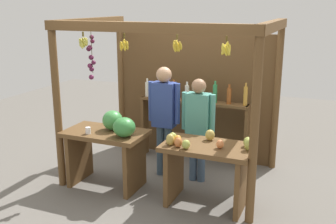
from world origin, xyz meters
TOP-DOWN VIEW (x-y plane):
  - ground_plane at (0.00, 0.00)m, footprint 12.00×12.00m
  - market_stall at (-0.01, 0.38)m, footprint 2.74×1.86m
  - fruit_counter_left at (-0.66, -0.66)m, footprint 1.11×0.64m
  - fruit_counter_right at (0.72, -0.66)m, footprint 1.12×0.64m
  - bottle_shelf_unit at (0.08, 0.66)m, footprint 1.76×0.22m
  - vendor_man at (-0.12, -0.03)m, footprint 0.48×0.22m
  - vendor_woman at (0.39, -0.02)m, footprint 0.48×0.20m

SIDE VIEW (x-z plane):
  - ground_plane at x=0.00m, z-range 0.00..0.00m
  - fruit_counter_right at x=0.72m, z-range 0.12..1.05m
  - fruit_counter_left at x=-0.66m, z-range 0.13..1.19m
  - bottle_shelf_unit at x=0.08m, z-range 0.13..1.47m
  - vendor_woman at x=0.39m, z-range 0.14..1.62m
  - vendor_man at x=-0.12m, z-range 0.16..1.77m
  - market_stall at x=-0.01m, z-range 0.20..2.45m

